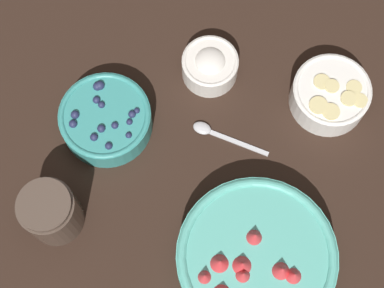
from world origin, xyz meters
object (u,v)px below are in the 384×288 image
(bowl_cream, at_px, (210,65))
(jar_chocolate, at_px, (51,213))
(bowl_strawberries, at_px, (256,259))
(bowl_blueberries, at_px, (106,119))
(bowl_bananas, at_px, (330,94))

(bowl_cream, xyz_separation_m, jar_chocolate, (-0.31, -0.20, 0.02))
(bowl_strawberries, height_order, bowl_blueberries, bowl_strawberries)
(bowl_bananas, relative_size, bowl_cream, 1.36)
(bowl_cream, bearing_deg, jar_chocolate, -146.98)
(bowl_blueberries, height_order, bowl_bananas, bowl_blueberries)
(bowl_blueberries, bearing_deg, jar_chocolate, -128.06)
(bowl_blueberries, relative_size, bowl_bananas, 1.16)
(bowl_blueberries, distance_m, jar_chocolate, 0.18)
(bowl_bananas, relative_size, jar_chocolate, 1.23)
(bowl_strawberries, height_order, jar_chocolate, jar_chocolate)
(bowl_blueberries, bearing_deg, bowl_cream, 16.14)
(bowl_bananas, height_order, bowl_cream, same)
(bowl_blueberries, xyz_separation_m, bowl_cream, (0.20, 0.06, -0.00))
(jar_chocolate, bearing_deg, bowl_bananas, 11.23)
(bowl_strawberries, relative_size, bowl_bananas, 1.88)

